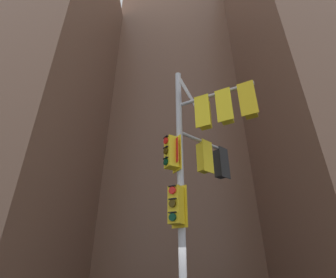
# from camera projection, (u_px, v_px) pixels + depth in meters

# --- Properties ---
(building_tower_left) EXTENTS (17.06, 17.06, 32.03)m
(building_tower_left) POSITION_uv_depth(u_px,v_px,m) (10.00, 97.00, 22.85)
(building_tower_left) COLOR brown
(building_tower_left) RESTS_ON ground
(building_tower_right) EXTENTS (14.16, 14.16, 38.45)m
(building_tower_right) POSITION_uv_depth(u_px,v_px,m) (320.00, 67.00, 23.88)
(building_tower_right) COLOR brown
(building_tower_right) RESTS_ON ground
(building_mid_block) EXTENTS (14.10, 14.10, 52.59)m
(building_mid_block) POSITION_uv_depth(u_px,v_px,m) (173.00, 83.00, 36.61)
(building_mid_block) COLOR brown
(building_mid_block) RESTS_ON ground
(signal_pole_assembly) EXTENTS (2.80, 2.85, 8.38)m
(signal_pole_assembly) POSITION_uv_depth(u_px,v_px,m) (201.00, 153.00, 7.60)
(signal_pole_assembly) COLOR #B2B2B5
(signal_pole_assembly) RESTS_ON ground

